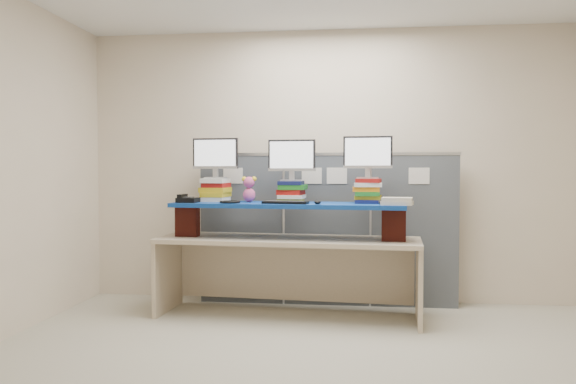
# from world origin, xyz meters

# --- Properties ---
(room) EXTENTS (5.00, 4.00, 2.80)m
(room) POSITION_xyz_m (0.00, 0.00, 1.40)
(room) COLOR beige
(room) RESTS_ON ground
(cubicle_partition) EXTENTS (2.60, 0.06, 1.53)m
(cubicle_partition) POSITION_xyz_m (-0.00, 1.78, 0.77)
(cubicle_partition) COLOR #464C53
(cubicle_partition) RESTS_ON ground
(desk) EXTENTS (2.45, 0.88, 0.73)m
(desk) POSITION_xyz_m (-0.33, 1.28, 0.58)
(desk) COLOR beige
(desk) RESTS_ON ground
(brick_pier_left) EXTENTS (0.22, 0.13, 0.28)m
(brick_pier_left) POSITION_xyz_m (-1.29, 1.30, 0.87)
(brick_pier_left) COLOR maroon
(brick_pier_left) RESTS_ON desk
(brick_pier_right) EXTENTS (0.22, 0.13, 0.28)m
(brick_pier_right) POSITION_xyz_m (0.62, 1.15, 0.87)
(brick_pier_right) COLOR maroon
(brick_pier_right) RESTS_ON desk
(blue_board) EXTENTS (2.16, 0.69, 0.04)m
(blue_board) POSITION_xyz_m (-0.33, 1.28, 1.04)
(blue_board) COLOR navy
(blue_board) RESTS_ON brick_pier_left
(book_stack_left) EXTENTS (0.28, 0.32, 0.22)m
(book_stack_left) POSITION_xyz_m (-1.06, 1.45, 1.16)
(book_stack_left) COLOR silver
(book_stack_left) RESTS_ON blue_board
(book_stack_center) EXTENTS (0.27, 0.31, 0.20)m
(book_stack_center) POSITION_xyz_m (-0.31, 1.39, 1.15)
(book_stack_center) COLOR gold
(book_stack_center) RESTS_ON blue_board
(book_stack_right) EXTENTS (0.27, 0.32, 0.22)m
(book_stack_right) POSITION_xyz_m (0.39, 1.35, 1.17)
(book_stack_right) COLOR #101748
(book_stack_right) RESTS_ON blue_board
(monitor_left) EXTENTS (0.45, 0.14, 0.39)m
(monitor_left) POSITION_xyz_m (-1.06, 1.45, 1.50)
(monitor_left) COLOR #AAAAB0
(monitor_left) RESTS_ON book_stack_left
(monitor_center) EXTENTS (0.45, 0.14, 0.39)m
(monitor_center) POSITION_xyz_m (-0.31, 1.39, 1.47)
(monitor_center) COLOR #AAAAB0
(monitor_center) RESTS_ON book_stack_center
(monitor_right) EXTENTS (0.45, 0.14, 0.39)m
(monitor_right) POSITION_xyz_m (0.39, 1.34, 1.50)
(monitor_right) COLOR #AAAAB0
(monitor_right) RESTS_ON book_stack_right
(keyboard) EXTENTS (0.42, 0.19, 0.03)m
(keyboard) POSITION_xyz_m (-0.34, 1.13, 1.07)
(keyboard) COLOR black
(keyboard) RESTS_ON blue_board
(mouse) EXTENTS (0.07, 0.12, 0.03)m
(mouse) POSITION_xyz_m (-0.05, 1.11, 1.07)
(mouse) COLOR black
(mouse) RESTS_ON blue_board
(desk_phone) EXTENTS (0.20, 0.18, 0.08)m
(desk_phone) POSITION_xyz_m (-1.27, 1.22, 1.08)
(desk_phone) COLOR black
(desk_phone) RESTS_ON blue_board
(headset) EXTENTS (0.20, 0.20, 0.02)m
(headset) POSITION_xyz_m (-0.85, 1.18, 1.07)
(headset) COLOR black
(headset) RESTS_ON blue_board
(plush_toy) EXTENTS (0.14, 0.11, 0.24)m
(plush_toy) POSITION_xyz_m (-0.71, 1.36, 1.18)
(plush_toy) COLOR #D5518C
(plush_toy) RESTS_ON blue_board
(binder_stack) EXTENTS (0.29, 0.25, 0.06)m
(binder_stack) POSITION_xyz_m (0.64, 1.09, 1.09)
(binder_stack) COLOR beige
(binder_stack) RESTS_ON blue_board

